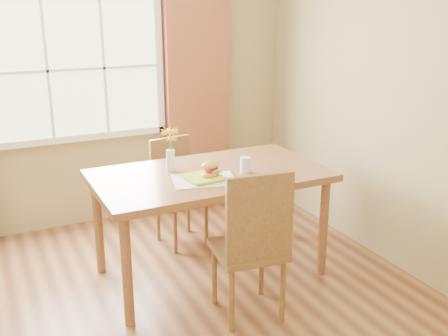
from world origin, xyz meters
TOP-DOWN VIEW (x-y plane):
  - room at (0.00, 0.00)m, footprint 4.24×3.84m
  - window at (0.00, 1.87)m, footprint 1.62×0.06m
  - curtain_right at (1.15, 1.78)m, footprint 0.65×0.08m
  - dining_table at (0.67, 0.44)m, footprint 1.75×0.99m
  - chair_near at (0.66, -0.27)m, footprint 0.50×0.50m
  - chair_far at (0.66, 1.14)m, footprint 0.44×0.44m
  - placemat at (0.56, 0.29)m, footprint 0.52×0.43m
  - plate at (0.56, 0.30)m, footprint 0.27×0.27m
  - croissant_sandwich at (0.61, 0.30)m, footprint 0.19×0.17m
  - water_glass at (0.91, 0.32)m, footprint 0.08×0.08m
  - flower_vase at (0.42, 0.60)m, footprint 0.14×0.14m

SIDE VIEW (x-z plane):
  - chair_far at x=0.66m, z-range 0.04..0.98m
  - chair_near at x=0.66m, z-range 0.05..1.13m
  - dining_table at x=0.67m, z-range 0.34..1.19m
  - placemat at x=0.56m, z-range 0.85..0.86m
  - plate at x=0.56m, z-range 0.86..0.87m
  - water_glass at x=0.91m, z-range 0.85..0.97m
  - croissant_sandwich at x=0.61m, z-range 0.87..0.99m
  - flower_vase at x=0.42m, z-range 0.88..1.22m
  - curtain_right at x=1.15m, z-range 0.00..2.20m
  - room at x=0.00m, z-range -0.02..2.72m
  - window at x=0.00m, z-range 0.84..2.16m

